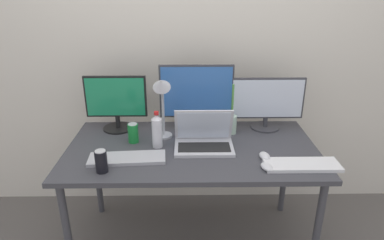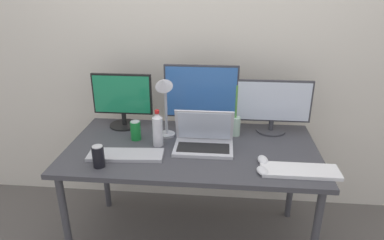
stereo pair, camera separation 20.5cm
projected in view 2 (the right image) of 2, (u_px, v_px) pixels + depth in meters
wall_back at (200, 40)px, 2.46m from camera, size 7.00×0.08×2.60m
work_desk at (192, 156)px, 2.15m from camera, size 1.54×0.81×0.74m
monitor_left at (122, 99)px, 2.35m from camera, size 0.41×0.21×0.38m
monitor_center at (201, 95)px, 2.30m from camera, size 0.50×0.19×0.45m
monitor_right at (273, 105)px, 2.27m from camera, size 0.50×0.20×0.36m
laptop_silver at (204, 139)px, 2.09m from camera, size 0.36×0.24×0.24m
keyboard_main at (126, 155)px, 2.01m from camera, size 0.45×0.18×0.02m
keyboard_aux at (300, 171)px, 1.84m from camera, size 0.42×0.15×0.02m
mouse_by_keyboard at (262, 171)px, 1.83m from camera, size 0.08×0.10×0.03m
mouse_by_laptop at (263, 160)px, 1.93m from camera, size 0.07×0.10×0.04m
water_bottle at (158, 129)px, 2.11m from camera, size 0.06×0.06×0.23m
soda_can_near_keyboard at (98, 156)px, 1.88m from camera, size 0.07×0.07×0.13m
soda_can_by_laptop at (136, 130)px, 2.20m from camera, size 0.07×0.07×0.13m
bamboo_vase at (235, 125)px, 2.26m from camera, size 0.07×0.07×0.34m
desk_lamp at (164, 95)px, 2.13m from camera, size 0.11×0.18×0.43m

